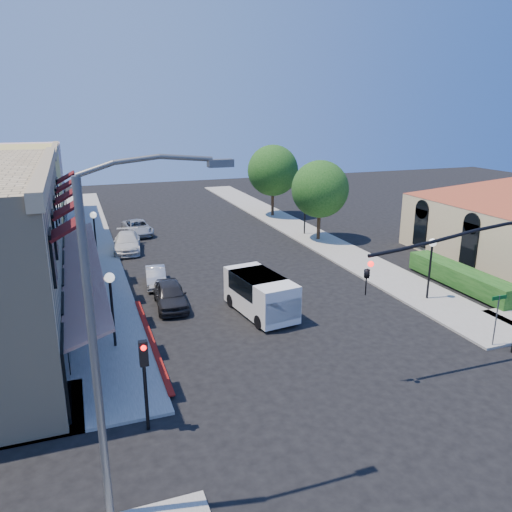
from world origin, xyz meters
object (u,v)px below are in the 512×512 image
object	(u,v)px
lamppost_left_near	(111,291)
lamppost_right_near	(431,253)
street_tree_a	(320,189)
cobra_streetlight	(108,334)
parked_car_b	(156,277)
street_name_sign	(497,312)
parked_car_c	(127,242)
signal_mast_arm	(487,270)
lamppost_left_far	(94,224)
lamppost_right_far	(305,203)
parked_car_a	(170,295)
parked_car_d	(138,227)
white_van	(261,293)
street_tree_b	(273,170)
secondary_signal	(144,369)

from	to	relation	value
lamppost_left_near	lamppost_right_near	distance (m)	17.00
street_tree_a	cobra_streetlight	size ratio (longest dim) A/B	0.70
street_tree_a	parked_car_b	distance (m)	15.96
street_name_sign	parked_car_b	world-z (taller)	street_name_sign
parked_car_c	street_name_sign	bearing A→B (deg)	-50.63
signal_mast_arm	lamppost_left_far	bearing A→B (deg)	125.00
lamppost_right_far	cobra_streetlight	bearing A→B (deg)	-124.17
parked_car_a	parked_car_d	distance (m)	17.04
parked_car_d	parked_car_b	bearing A→B (deg)	-97.88
cobra_streetlight	parked_car_a	xyz separation A→B (m)	(3.92, 14.00, -4.59)
lamppost_right_far	parked_car_a	distance (m)	18.35
street_tree_a	lamppost_left_far	size ratio (longest dim) A/B	1.82
lamppost_left_near	parked_car_b	size ratio (longest dim) A/B	1.08
lamppost_right_far	signal_mast_arm	bearing A→B (deg)	-96.70
white_van	parked_car_d	bearing A→B (deg)	100.94
parked_car_b	street_tree_b	bearing A→B (deg)	55.18
cobra_streetlight	lamppost_left_near	bearing A→B (deg)	86.29
parked_car_a	parked_car_c	bearing A→B (deg)	98.26
white_van	parked_car_d	distance (m)	20.07
street_name_sign	lamppost_left_near	world-z (taller)	lamppost_left_near
lamppost_left_far	parked_car_a	bearing A→B (deg)	-71.89
signal_mast_arm	secondary_signal	world-z (taller)	signal_mast_arm
street_tree_a	cobra_streetlight	world-z (taller)	cobra_streetlight
street_tree_a	lamppost_right_far	world-z (taller)	street_tree_a
lamppost_left_near	parked_car_d	world-z (taller)	lamppost_left_near
lamppost_left_near	parked_car_c	size ratio (longest dim) A/B	0.76
lamppost_right_far	white_van	size ratio (longest dim) A/B	0.72
cobra_streetlight	lamppost_left_near	distance (m)	10.34
lamppost_right_far	white_van	world-z (taller)	lamppost_right_far
lamppost_left_far	parked_car_b	size ratio (longest dim) A/B	1.08
street_tree_b	street_tree_a	bearing A→B (deg)	-90.00
street_tree_b	secondary_signal	distance (m)	34.97
parked_car_d	street_name_sign	bearing A→B (deg)	-70.63
signal_mast_arm	lamppost_right_far	xyz separation A→B (m)	(2.64, 22.50, -1.35)
signal_mast_arm	cobra_streetlight	world-z (taller)	cobra_streetlight
secondary_signal	lamppost_left_near	distance (m)	6.63
lamppost_left_near	lamppost_left_far	size ratio (longest dim) A/B	1.00
cobra_streetlight	parked_car_c	world-z (taller)	cobra_streetlight
lamppost_right_near	lamppost_right_far	bearing A→B (deg)	90.00
street_tree_a	lamppost_left_near	world-z (taller)	street_tree_a
white_van	parked_car_c	size ratio (longest dim) A/B	1.06
parked_car_c	cobra_streetlight	bearing A→B (deg)	-89.15
street_tree_b	secondary_signal	world-z (taller)	street_tree_b
lamppost_right_near	parked_car_b	xyz separation A→B (m)	(-13.91, 7.73, -2.19)
white_van	lamppost_right_near	bearing A→B (deg)	-8.01
parked_car_b	parked_car_c	distance (m)	8.37
parked_car_d	lamppost_left_near	bearing A→B (deg)	-105.23
secondary_signal	parked_car_a	xyz separation A→B (m)	(2.77, 10.59, -1.63)
lamppost_right_far	lamppost_left_far	bearing A→B (deg)	-173.29
signal_mast_arm	parked_car_b	size ratio (longest dim) A/B	2.42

